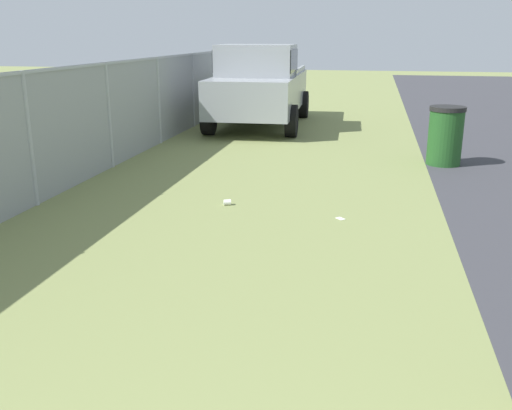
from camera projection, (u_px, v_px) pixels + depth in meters
name	position (u px, v px, depth m)	size (l,w,h in m)	color
pickup_truck	(259.00, 84.00, 14.66)	(5.13, 2.42, 2.09)	#93999E
trash_bin	(445.00, 136.00, 10.42)	(0.65, 0.65, 1.08)	#1E4C1E
fence_section	(74.00, 122.00, 8.94)	(17.26, 0.07, 1.87)	#9EA3A8
litter_wrapper_midfield_b	(340.00, 218.00, 7.47)	(0.12, 0.08, 0.01)	silver
litter_cup_near_hydrant	(227.00, 202.00, 8.06)	(0.08, 0.08, 0.10)	white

